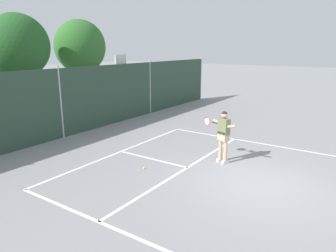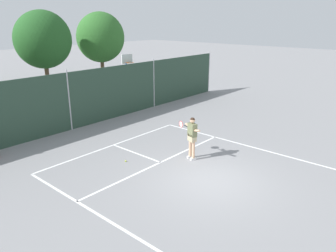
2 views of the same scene
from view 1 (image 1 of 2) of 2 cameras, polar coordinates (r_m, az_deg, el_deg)
The scene contains 6 objects.
ground_plane at distance 9.85m, azimuth 16.25°, elevation -10.30°, with size 120.00×120.00×0.00m, color gray.
court_markings at distance 10.04m, azimuth 12.71°, elevation -9.57°, with size 8.30×11.10×0.01m.
chainlink_fence at distance 14.63m, azimuth -18.95°, elevation 3.86°, with size 26.09×0.09×3.25m.
basketball_hoop at distance 18.87m, azimuth -8.61°, elevation 8.98°, with size 0.90×0.67×3.55m.
tennis_player at distance 11.06m, azimuth 10.04°, elevation -1.10°, with size 0.45×1.40×1.85m.
tennis_ball at distance 10.65m, azimuth -4.37°, elevation -7.64°, with size 0.07×0.07×0.07m, color #CCE033.
Camera 1 is at (-8.63, -2.56, 4.01)m, focal length 33.46 mm.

